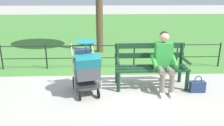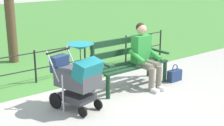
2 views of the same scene
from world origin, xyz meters
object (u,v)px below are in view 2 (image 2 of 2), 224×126
park_bench (128,60)px  person_on_bench (145,53)px  stroller (78,76)px  handbag (175,75)px

park_bench → person_on_bench: person_on_bench is taller
stroller → handbag: size_ratio=3.11×
park_bench → handbag: park_bench is taller
person_on_bench → stroller: (1.67, 0.16, -0.08)m
person_on_bench → stroller: size_ratio=1.11×
stroller → person_on_bench: bearing=-174.4°
park_bench → handbag: 1.11m
park_bench → person_on_bench: 0.36m
park_bench → stroller: bearing=15.2°
person_on_bench → stroller: 1.68m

